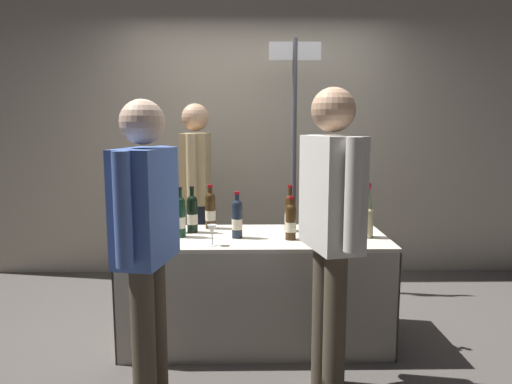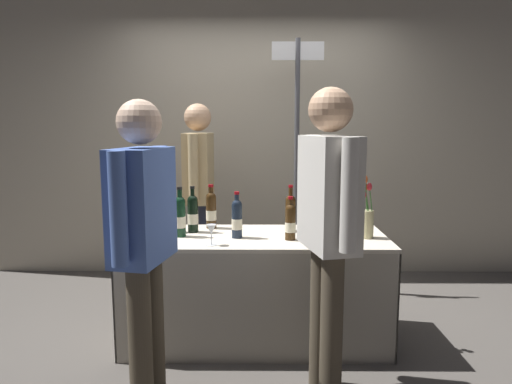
% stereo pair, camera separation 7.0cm
% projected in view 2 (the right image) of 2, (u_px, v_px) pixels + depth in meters
% --- Properties ---
extents(ground_plane, '(12.00, 12.00, 0.00)m').
position_uv_depth(ground_plane, '(256.00, 338.00, 3.25)').
color(ground_plane, '#514C47').
extents(back_partition, '(5.41, 0.12, 3.16)m').
position_uv_depth(back_partition, '(257.00, 115.00, 4.57)').
color(back_partition, '#B2A893').
rests_on(back_partition, ground_plane).
extents(tasting_table, '(1.76, 0.71, 0.74)m').
position_uv_depth(tasting_table, '(256.00, 268.00, 3.18)').
color(tasting_table, beige).
rests_on(tasting_table, ground_plane).
extents(featured_wine_bottle, '(0.07, 0.07, 0.32)m').
position_uv_depth(featured_wine_bottle, '(193.00, 213.00, 3.24)').
color(featured_wine_bottle, black).
rests_on(featured_wine_bottle, tasting_table).
extents(display_bottle_0, '(0.07, 0.07, 0.33)m').
position_uv_depth(display_bottle_0, '(290.00, 212.00, 3.26)').
color(display_bottle_0, '#38230F').
rests_on(display_bottle_0, tasting_table).
extents(display_bottle_1, '(0.07, 0.07, 0.35)m').
position_uv_depth(display_bottle_1, '(161.00, 211.00, 3.24)').
color(display_bottle_1, '#192333').
rests_on(display_bottle_1, tasting_table).
extents(display_bottle_2, '(0.07, 0.07, 0.34)m').
position_uv_depth(display_bottle_2, '(180.00, 216.00, 3.10)').
color(display_bottle_2, black).
rests_on(display_bottle_2, tasting_table).
extents(display_bottle_3, '(0.08, 0.08, 0.32)m').
position_uv_depth(display_bottle_3, '(211.00, 209.00, 3.36)').
color(display_bottle_3, '#38230F').
rests_on(display_bottle_3, tasting_table).
extents(display_bottle_4, '(0.07, 0.07, 0.31)m').
position_uv_depth(display_bottle_4, '(237.00, 218.00, 3.07)').
color(display_bottle_4, '#192333').
rests_on(display_bottle_4, tasting_table).
extents(display_bottle_5, '(0.07, 0.07, 0.29)m').
position_uv_depth(display_bottle_5, '(290.00, 221.00, 3.02)').
color(display_bottle_5, '#38230F').
rests_on(display_bottle_5, tasting_table).
extents(display_bottle_6, '(0.07, 0.07, 0.33)m').
position_uv_depth(display_bottle_6, '(311.00, 223.00, 2.88)').
color(display_bottle_6, black).
rests_on(display_bottle_6, tasting_table).
extents(wine_glass_near_vendor, '(0.07, 0.07, 0.13)m').
position_uv_depth(wine_glass_near_vendor, '(211.00, 230.00, 2.89)').
color(wine_glass_near_vendor, silver).
rests_on(wine_glass_near_vendor, tasting_table).
extents(flower_vase, '(0.09, 0.09, 0.42)m').
position_uv_depth(flower_vase, '(367.00, 219.00, 3.07)').
color(flower_vase, tan).
rests_on(flower_vase, tasting_table).
extents(brochure_stand, '(0.06, 0.17, 0.13)m').
position_uv_depth(brochure_stand, '(144.00, 232.00, 2.97)').
color(brochure_stand, silver).
rests_on(brochure_stand, tasting_table).
extents(vendor_presenter, '(0.23, 0.56, 1.66)m').
position_uv_depth(vendor_presenter, '(199.00, 183.00, 3.94)').
color(vendor_presenter, '#2D3347').
rests_on(vendor_presenter, ground_plane).
extents(taster_foreground_right, '(0.30, 0.58, 1.68)m').
position_uv_depth(taster_foreground_right, '(328.00, 216.00, 2.44)').
color(taster_foreground_right, '#4C4233').
rests_on(taster_foreground_right, ground_plane).
extents(taster_foreground_left, '(0.28, 0.56, 1.61)m').
position_uv_depth(taster_foreground_left, '(143.00, 230.00, 2.33)').
color(taster_foreground_left, '#4C4233').
rests_on(taster_foreground_left, ground_plane).
extents(booth_signpost, '(0.45, 0.04, 2.22)m').
position_uv_depth(booth_signpost, '(297.00, 144.00, 4.08)').
color(booth_signpost, '#47474C').
rests_on(booth_signpost, ground_plane).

